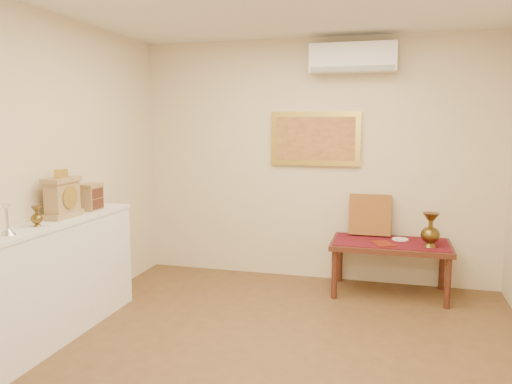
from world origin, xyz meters
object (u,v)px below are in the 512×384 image
(mantel_clock, at_px, (63,197))
(low_table, at_px, (390,248))
(brass_urn_tall, at_px, (431,226))
(wooden_chest, at_px, (91,197))
(display_ledge, at_px, (49,282))

(mantel_clock, relative_size, low_table, 0.34)
(brass_urn_tall, distance_m, mantel_clock, 3.44)
(brass_urn_tall, bearing_deg, wooden_chest, -159.32)
(display_ledge, distance_m, mantel_clock, 0.70)
(display_ledge, relative_size, wooden_chest, 8.28)
(brass_urn_tall, xyz_separation_m, mantel_clock, (-3.05, -1.53, 0.39))
(brass_urn_tall, height_order, wooden_chest, wooden_chest)
(wooden_chest, bearing_deg, display_ledge, -90.71)
(display_ledge, distance_m, wooden_chest, 0.87)
(display_ledge, distance_m, low_table, 3.27)
(brass_urn_tall, bearing_deg, display_ledge, -149.94)
(wooden_chest, bearing_deg, mantel_clock, -91.85)
(display_ledge, relative_size, mantel_clock, 4.93)
(wooden_chest, relative_size, low_table, 0.20)
(mantel_clock, bearing_deg, brass_urn_tall, 26.66)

